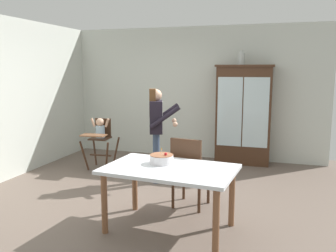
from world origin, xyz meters
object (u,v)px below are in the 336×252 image
china_cabinet (243,115)px  dining_chair_far_side (188,168)px  adult_person (157,124)px  dining_table (170,176)px  birthday_cake (162,159)px  ceramic_vase (241,58)px  high_chair_with_toddler (100,134)px

china_cabinet → dining_chair_far_side: size_ratio=2.00×
adult_person → dining_table: adult_person is taller
dining_table → birthday_cake: bearing=135.5°
adult_person → dining_chair_far_side: adult_person is taller
ceramic_vase → adult_person: (-1.16, -1.60, -1.07)m
adult_person → dining_chair_far_side: (0.78, -0.96, -0.41)m
adult_person → dining_chair_far_side: size_ratio=1.59×
china_cabinet → dining_table: 3.29m
high_chair_with_toddler → dining_chair_far_side: 2.47m
adult_person → birthday_cake: bearing=-177.5°
adult_person → birthday_cake: 1.62m
adult_person → birthday_cake: size_ratio=5.47×
high_chair_with_toddler → dining_chair_far_side: dining_chair_far_side is taller
dining_table → dining_chair_far_side: (0.05, 0.67, -0.09)m
high_chair_with_toddler → dining_table: (1.98, -2.06, -0.01)m
ceramic_vase → dining_table: 3.55m
china_cabinet → high_chair_with_toddler: size_ratio=2.03×
china_cabinet → ceramic_vase: 1.08m
birthday_cake → china_cabinet: bearing=78.0°
china_cabinet → ceramic_vase: size_ratio=7.12×
china_cabinet → birthday_cake: 3.17m
birthday_cake → dining_chair_far_side: 0.62m
china_cabinet → high_chair_with_toddler: (-2.49, -1.17, -0.31)m
ceramic_vase → high_chair_with_toddler: ceramic_vase is taller
dining_table → china_cabinet: bearing=81.0°
ceramic_vase → adult_person: 2.25m
high_chair_with_toddler → dining_chair_far_side: (2.03, -1.39, -0.10)m
ceramic_vase → dining_chair_far_side: size_ratio=0.28×
china_cabinet → adult_person: china_cabinet is taller
ceramic_vase → adult_person: size_ratio=0.18×
ceramic_vase → high_chair_with_toddler: size_ratio=0.28×
high_chair_with_toddler → birthday_cake: bearing=-50.3°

